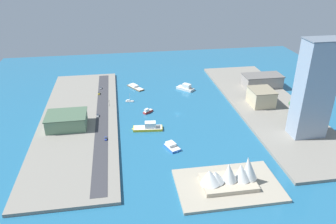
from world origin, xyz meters
TOP-DOWN VIEW (x-y plane):
  - ground_plane at (0.00, 0.00)m, footprint 440.00×440.00m
  - quay_west at (-93.34, 0.00)m, footprint 70.00×240.00m
  - quay_east at (93.34, 0.00)m, footprint 70.00×240.00m
  - peninsula_point at (-13.26, 113.27)m, footprint 69.33×43.85m
  - road_strip at (72.17, 0.00)m, footprint 11.12×228.00m
  - barge_flat_brown at (36.19, -73.72)m, footprint 18.80×24.37m
  - ferry_white_commuter at (-20.34, -58.50)m, footprint 19.95×20.13m
  - ferry_yellow_fast at (31.18, 26.80)m, footprint 27.77×11.43m
  - tugboat_red at (28.28, -7.03)m, footprint 10.87×9.70m
  - sailboat_small_white at (44.83, -35.46)m, footprint 9.29×4.33m
  - catamaran_blue at (15.89, 59.91)m, footprint 12.89×16.29m
  - tower_tall_glass at (-99.10, 60.01)m, footprint 28.36×18.24m
  - carpark_squat_concrete at (-107.61, -49.48)m, footprint 43.79×22.57m
  - terminal_long_green at (101.96, 14.55)m, footprint 34.84×27.55m
  - office_block_beige at (-85.90, -2.35)m, footprint 22.85×25.62m
  - sedan_silver at (74.72, -71.09)m, footprint 2.00×4.39m
  - van_white at (76.15, -1.59)m, footprint 2.08×5.03m
  - taxi_yellow_cab at (76.47, -55.31)m, footprint 2.11×5.13m
  - hatchback_blue at (68.39, 42.19)m, footprint 2.04×5.24m
  - traffic_light_waterfront at (65.33, -22.58)m, footprint 0.36×0.36m
  - opera_landmark at (-13.47, 113.27)m, footprint 40.09×22.49m
  - park_tree_cluster at (-107.45, 20.93)m, footprint 15.91×23.25m

SIDE VIEW (x-z plane):
  - ground_plane at x=0.00m, z-range 0.00..0.00m
  - sailboat_small_white at x=44.83m, z-range -3.98..5.63m
  - peninsula_point at x=-13.26m, z-range 0.00..2.00m
  - quay_west at x=-93.34m, z-range 0.00..2.43m
  - quay_east at x=93.34m, z-range 0.00..2.43m
  - barge_flat_brown at x=36.19m, z-range -0.41..2.85m
  - catamaran_blue at x=15.89m, z-range -0.46..3.62m
  - tugboat_red at x=28.28m, z-range -0.64..3.87m
  - ferry_yellow_fast at x=31.18m, z-range -1.23..6.12m
  - road_strip at x=72.17m, z-range 2.43..2.58m
  - ferry_white_commuter at x=-20.34m, z-range -1.07..6.30m
  - sedan_silver at x=74.72m, z-range 2.58..4.04m
  - hatchback_blue at x=68.39m, z-range 2.58..4.09m
  - taxi_yellow_cab at x=76.47m, z-range 2.56..4.22m
  - van_white at x=76.15m, z-range 2.56..4.25m
  - traffic_light_waterfront at x=65.33m, z-range 3.52..10.02m
  - park_tree_cluster at x=-107.45m, z-range 3.49..13.03m
  - terminal_long_green at x=101.96m, z-range 2.46..14.82m
  - opera_landmark at x=-13.47m, z-range -1.32..19.88m
  - carpark_squat_concrete at x=-107.61m, z-range 2.46..16.16m
  - office_block_beige at x=-85.90m, z-range 2.46..18.91m
  - tower_tall_glass at x=-99.10m, z-range 2.46..84.14m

